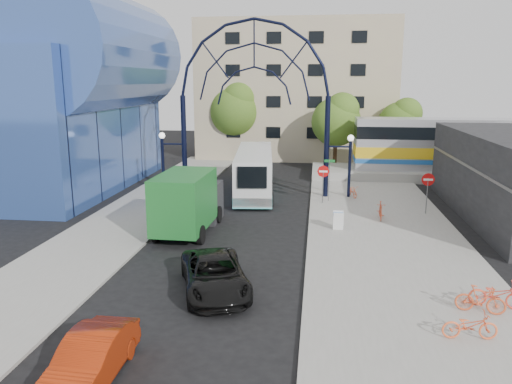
# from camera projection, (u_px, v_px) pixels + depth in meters

# --- Properties ---
(ground) EXTENTS (120.00, 120.00, 0.00)m
(ground) POSITION_uv_depth(u_px,v_px,m) (214.00, 267.00, 21.90)
(ground) COLOR black
(ground) RESTS_ON ground
(sidewalk_east) EXTENTS (8.00, 56.00, 0.12)m
(sidewalk_east) POSITION_uv_depth(u_px,v_px,m) (388.00, 244.00, 24.80)
(sidewalk_east) COLOR gray
(sidewalk_east) RESTS_ON ground
(plaza_west) EXTENTS (5.00, 50.00, 0.12)m
(plaza_west) POSITION_uv_depth(u_px,v_px,m) (124.00, 223.00, 28.48)
(plaza_west) COLOR gray
(plaza_west) RESTS_ON ground
(gateway_arch) EXTENTS (13.64, 0.44, 12.10)m
(gateway_arch) POSITION_uv_depth(u_px,v_px,m) (254.00, 72.00, 33.60)
(gateway_arch) COLOR black
(gateway_arch) RESTS_ON ground
(stop_sign) EXTENTS (0.80, 0.07, 2.50)m
(stop_sign) POSITION_uv_depth(u_px,v_px,m) (323.00, 175.00, 32.51)
(stop_sign) COLOR slate
(stop_sign) RESTS_ON sidewalk_east
(do_not_enter_sign) EXTENTS (0.76, 0.07, 2.48)m
(do_not_enter_sign) POSITION_uv_depth(u_px,v_px,m) (428.00, 184.00, 29.83)
(do_not_enter_sign) COLOR slate
(do_not_enter_sign) RESTS_ON sidewalk_east
(street_name_sign) EXTENTS (0.70, 0.70, 2.80)m
(street_name_sign) POSITION_uv_depth(u_px,v_px,m) (329.00, 171.00, 33.02)
(street_name_sign) COLOR slate
(street_name_sign) RESTS_ON sidewalk_east
(sandwich_board) EXTENTS (0.55, 0.61, 0.99)m
(sandwich_board) POSITION_uv_depth(u_px,v_px,m) (338.00, 218.00, 26.85)
(sandwich_board) COLOR white
(sandwich_board) RESTS_ON sidewalk_east
(transit_hall) EXTENTS (16.50, 18.00, 14.50)m
(transit_hall) POSITION_uv_depth(u_px,v_px,m) (51.00, 99.00, 36.81)
(transit_hall) COLOR #33529C
(transit_hall) RESTS_ON ground
(apartment_block) EXTENTS (20.00, 12.10, 14.00)m
(apartment_block) POSITION_uv_depth(u_px,v_px,m) (297.00, 90.00, 54.01)
(apartment_block) COLOR tan
(apartment_block) RESTS_ON ground
(train_platform) EXTENTS (32.00, 5.00, 0.80)m
(train_platform) POSITION_uv_depth(u_px,v_px,m) (509.00, 176.00, 40.72)
(train_platform) COLOR gray
(train_platform) RESTS_ON ground
(tree_north_a) EXTENTS (4.48, 4.48, 7.00)m
(tree_north_a) POSITION_uv_depth(u_px,v_px,m) (338.00, 119.00, 45.27)
(tree_north_a) COLOR #382314
(tree_north_a) RESTS_ON ground
(tree_north_b) EXTENTS (5.12, 5.12, 8.00)m
(tree_north_b) POSITION_uv_depth(u_px,v_px,m) (236.00, 109.00, 50.21)
(tree_north_b) COLOR #382314
(tree_north_b) RESTS_ON ground
(tree_north_c) EXTENTS (4.16, 4.16, 6.50)m
(tree_north_c) POSITION_uv_depth(u_px,v_px,m) (402.00, 122.00, 46.56)
(tree_north_c) COLOR #382314
(tree_north_c) RESTS_ON ground
(city_bus) EXTENTS (3.59, 11.37, 3.07)m
(city_bus) POSITION_uv_depth(u_px,v_px,m) (254.00, 171.00, 36.11)
(city_bus) COLOR silver
(city_bus) RESTS_ON ground
(green_truck) EXTENTS (2.70, 6.65, 3.33)m
(green_truck) POSITION_uv_depth(u_px,v_px,m) (189.00, 201.00, 26.75)
(green_truck) COLOR black
(green_truck) RESTS_ON ground
(black_suv) EXTENTS (3.82, 5.53, 1.40)m
(black_suv) POSITION_uv_depth(u_px,v_px,m) (215.00, 275.00, 19.16)
(black_suv) COLOR black
(black_suv) RESTS_ON ground
(red_sedan) EXTENTS (1.40, 3.99, 1.31)m
(red_sedan) POSITION_uv_depth(u_px,v_px,m) (90.00, 359.00, 13.43)
(red_sedan) COLOR #972509
(red_sedan) RESTS_ON ground
(bike_near_a) EXTENTS (0.97, 1.60, 0.79)m
(bike_near_a) POSITION_uv_depth(u_px,v_px,m) (352.00, 191.00, 34.52)
(bike_near_a) COLOR #F15B30
(bike_near_a) RESTS_ON sidewalk_east
(bike_near_b) EXTENTS (0.56, 1.69, 1.00)m
(bike_near_b) POSITION_uv_depth(u_px,v_px,m) (381.00, 211.00, 28.94)
(bike_near_b) COLOR #D14929
(bike_near_b) RESTS_ON sidewalk_east
(bike_far_a) EXTENTS (1.73, 0.69, 0.89)m
(bike_far_a) POSITION_uv_depth(u_px,v_px,m) (470.00, 326.00, 15.45)
(bike_far_a) COLOR #FC6432
(bike_far_a) RESTS_ON sidewalk_east
(bike_far_b) EXTENTS (1.72, 0.83, 1.00)m
(bike_far_b) POSITION_uv_depth(u_px,v_px,m) (481.00, 299.00, 17.18)
(bike_far_b) COLOR #E0562C
(bike_far_b) RESTS_ON sidewalk_east
(bike_far_c) EXTENTS (1.93, 0.92, 0.97)m
(bike_far_c) POSITION_uv_depth(u_px,v_px,m) (497.00, 294.00, 17.61)
(bike_far_c) COLOR #F34930
(bike_far_c) RESTS_ON sidewalk_east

